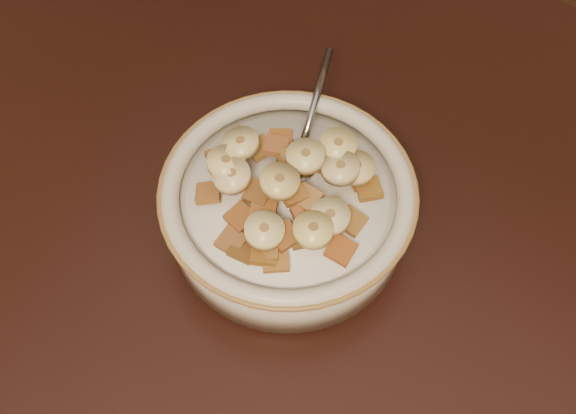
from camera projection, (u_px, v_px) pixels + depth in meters
The scene contains 43 objects.
table at pixel (279, 270), 0.57m from camera, with size 1.40×0.90×0.04m, color black.
cereal_bowl at pixel (288, 210), 0.55m from camera, with size 0.20×0.20×0.05m, color beige.
milk at pixel (288, 195), 0.53m from camera, with size 0.17×0.17×0.00m, color silver.
spoon at pixel (298, 161), 0.54m from camera, with size 0.04×0.05×0.01m, color gray.
cereal_square_0 at pixel (306, 198), 0.50m from camera, with size 0.02×0.02×0.01m, color #9D632D.
cereal_square_1 at pixel (341, 250), 0.49m from camera, with size 0.02×0.02×0.01m, color brown.
cereal_square_2 at pixel (361, 178), 0.53m from camera, with size 0.02×0.02×0.01m, color brown.
cereal_square_3 at pixel (369, 189), 0.52m from camera, with size 0.02×0.02×0.01m, color brown.
cereal_square_4 at pixel (334, 168), 0.53m from camera, with size 0.02×0.02×0.01m, color brown.
cereal_square_5 at pixel (239, 140), 0.55m from camera, with size 0.02×0.02×0.01m, color #9D5F30.
cereal_square_6 at pixel (276, 146), 0.54m from camera, with size 0.02×0.02×0.01m, color brown.
cereal_square_7 at pixel (284, 236), 0.49m from camera, with size 0.02×0.02×0.01m, color brown.
cereal_square_8 at pixel (276, 259), 0.49m from camera, with size 0.02×0.02×0.01m, color brown.
cereal_square_9 at pixel (240, 217), 0.50m from camera, with size 0.02×0.02×0.01m, color brown.
cereal_square_10 at pixel (280, 140), 0.55m from camera, with size 0.02×0.02×0.01m, color brown.
cereal_square_11 at pixel (244, 249), 0.49m from camera, with size 0.02×0.02×0.01m, color brown.
cereal_square_12 at pixel (331, 211), 0.50m from camera, with size 0.02×0.02×0.01m, color brown.
cereal_square_13 at pixel (291, 164), 0.52m from camera, with size 0.02×0.02×0.01m, color brown.
cereal_square_14 at pixel (292, 192), 0.50m from camera, with size 0.02×0.02×0.01m, color brown.
cereal_square_15 at pixel (264, 253), 0.49m from camera, with size 0.02×0.02×0.01m, color brown.
cereal_square_16 at pixel (260, 148), 0.54m from camera, with size 0.02×0.02×0.01m, color #8D5F1C.
cereal_square_17 at pixel (294, 160), 0.52m from camera, with size 0.02×0.02×0.01m, color brown.
cereal_square_18 at pixel (352, 221), 0.51m from camera, with size 0.02×0.02×0.01m, color brown.
cereal_square_19 at pixel (266, 248), 0.49m from camera, with size 0.02×0.02×0.01m, color brown.
cereal_square_20 at pixel (303, 235), 0.50m from camera, with size 0.02×0.02×0.01m, color brown.
cereal_square_21 at pixel (306, 216), 0.50m from camera, with size 0.02×0.02×0.01m, color brown.
cereal_square_22 at pixel (220, 158), 0.54m from camera, with size 0.02×0.02×0.01m, color brown.
cereal_square_23 at pixel (231, 241), 0.50m from camera, with size 0.02×0.02×0.01m, color brown.
cereal_square_24 at pixel (259, 193), 0.51m from camera, with size 0.02×0.02×0.01m, color brown.
cereal_square_25 at pixel (263, 209), 0.50m from camera, with size 0.02×0.02×0.01m, color brown.
cereal_square_26 at pixel (208, 193), 0.52m from camera, with size 0.02×0.02×0.01m, color brown.
banana_slice_0 at pixel (330, 217), 0.49m from camera, with size 0.03×0.03×0.01m, color #FFE69C.
banana_slice_1 at pixel (232, 176), 0.51m from camera, with size 0.03×0.03×0.01m, color #F9DF95.
banana_slice_2 at pixel (338, 145), 0.52m from camera, with size 0.03×0.03×0.01m, color #EFE481.
banana_slice_3 at pixel (264, 231), 0.49m from camera, with size 0.03×0.03×0.01m, color #FFF0AB.
banana_slice_4 at pixel (340, 168), 0.51m from camera, with size 0.03×0.03×0.01m, color #CBBF84.
banana_slice_5 at pixel (226, 163), 0.51m from camera, with size 0.03×0.03×0.01m, color #FFE983.
banana_slice_6 at pixel (356, 168), 0.52m from camera, with size 0.03×0.03×0.01m, color #D8B773.
banana_slice_7 at pixel (313, 230), 0.48m from camera, with size 0.03×0.03×0.01m, color #E3D675.
banana_slice_8 at pixel (280, 181), 0.49m from camera, with size 0.03×0.03×0.01m, color #D9B873.
banana_slice_9 at pixel (339, 145), 0.53m from camera, with size 0.03×0.03×0.01m, color beige.
banana_slice_10 at pixel (306, 156), 0.51m from camera, with size 0.03×0.03×0.01m, color #F5E296.
banana_slice_11 at pixel (240, 143), 0.52m from camera, with size 0.03×0.03×0.01m, color #EDD77C.
Camera 1 is at (0.14, -0.21, 1.24)m, focal length 40.00 mm.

